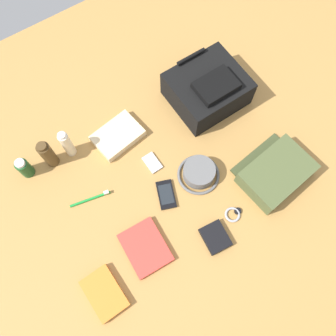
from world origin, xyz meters
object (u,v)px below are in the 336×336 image
(shampoo_bottle, at_px, (24,168))
(wallet, at_px, (216,237))
(toiletry_pouch, at_px, (276,173))
(bucket_hat, at_px, (199,173))
(travel_guidebook, at_px, (145,248))
(media_player, at_px, (152,163))
(paperback_novel, at_px, (105,293))
(toothbrush, at_px, (93,198))
(cell_phone, at_px, (166,195))
(backpack, at_px, (207,89))
(cologne_bottle, at_px, (48,154))
(folded_towel, at_px, (118,136))
(wristwatch, at_px, (233,214))
(lotion_bottle, at_px, (67,144))

(shampoo_bottle, distance_m, wallet, 0.81)
(toiletry_pouch, bearing_deg, bucket_hat, 145.62)
(bucket_hat, height_order, travel_guidebook, bucket_hat)
(media_player, bearing_deg, paperback_novel, -141.35)
(toiletry_pouch, bearing_deg, toothbrush, 153.88)
(travel_guidebook, bearing_deg, wallet, -25.04)
(cell_phone, distance_m, toothbrush, 0.30)
(wallet, bearing_deg, toiletry_pouch, 18.49)
(backpack, relative_size, wallet, 2.79)
(cologne_bottle, height_order, paperback_novel, cologne_bottle)
(travel_guidebook, distance_m, media_player, 0.35)
(bucket_hat, bearing_deg, paperback_novel, -161.19)
(backpack, relative_size, toiletry_pouch, 1.04)
(travel_guidebook, distance_m, folded_towel, 0.49)
(wristwatch, bearing_deg, lotion_bottle, 124.28)
(bucket_hat, height_order, shampoo_bottle, shampoo_bottle)
(cologne_bottle, distance_m, cell_phone, 0.50)
(travel_guidebook, height_order, wallet, wallet)
(travel_guidebook, relative_size, wristwatch, 2.77)
(lotion_bottle, bearing_deg, paperback_novel, -106.22)
(backpack, xyz_separation_m, media_player, (-0.37, -0.13, -0.07))
(folded_towel, bearing_deg, backpack, -6.35)
(backpack, bearing_deg, travel_guidebook, -144.59)
(wristwatch, bearing_deg, travel_guidebook, 167.29)
(lotion_bottle, distance_m, cell_phone, 0.45)
(media_player, bearing_deg, wristwatch, -67.62)
(media_player, relative_size, toothbrush, 0.51)
(bucket_hat, relative_size, folded_towel, 0.87)
(bucket_hat, height_order, lotion_bottle, lotion_bottle)
(paperback_novel, relative_size, wristwatch, 2.47)
(travel_guidebook, bearing_deg, shampoo_bottle, 114.13)
(media_player, bearing_deg, cologne_bottle, 145.33)
(backpack, distance_m, bucket_hat, 0.37)
(cologne_bottle, xyz_separation_m, wristwatch, (0.49, -0.60, -0.07))
(backpack, bearing_deg, folded_towel, 173.65)
(paperback_novel, height_order, wallet, paperback_novel)
(backpack, bearing_deg, wallet, -122.24)
(toiletry_pouch, relative_size, wallet, 2.68)
(lotion_bottle, distance_m, wristwatch, 0.72)
(paperback_novel, distance_m, folded_towel, 0.63)
(cologne_bottle, relative_size, toothbrush, 0.96)
(lotion_bottle, bearing_deg, bucket_hat, -44.69)
(cologne_bottle, relative_size, lotion_bottle, 0.98)
(lotion_bottle, xyz_separation_m, folded_towel, (0.20, -0.05, -0.06))
(paperback_novel, xyz_separation_m, cell_phone, (0.39, 0.19, -0.01))
(backpack, height_order, folded_towel, backpack)
(media_player, bearing_deg, cell_phone, -100.73)
(cell_phone, bearing_deg, toothbrush, 149.30)
(shampoo_bottle, height_order, toothbrush, shampoo_bottle)
(bucket_hat, relative_size, toothbrush, 1.06)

